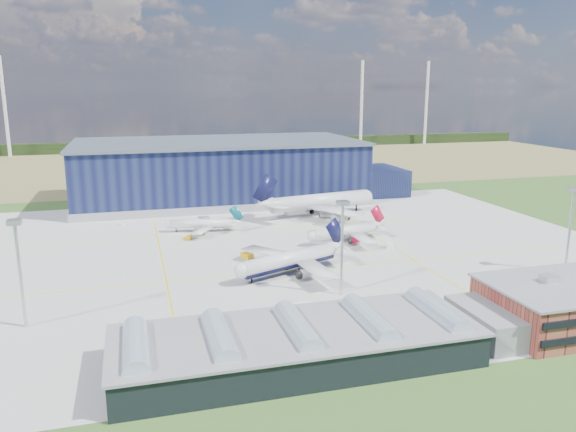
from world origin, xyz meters
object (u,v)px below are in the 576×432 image
at_px(airliner_widebody, 320,193).
at_px(gse_tug_a, 247,256).
at_px(gse_cart_b, 121,225).
at_px(hangar, 225,173).
at_px(gse_van_a, 300,310).
at_px(airliner_red, 344,226).
at_px(car_a, 403,314).
at_px(light_mast_east, 571,216).
at_px(car_b, 374,320).
at_px(gse_tug_c, 188,238).
at_px(gse_cart_a, 390,245).
at_px(light_mast_west, 18,256).
at_px(light_mast_center, 342,232).
at_px(airliner_regional, 201,219).
at_px(airliner_navy, 289,251).

distance_m(airliner_widebody, gse_tug_a, 61.67).
bearing_deg(gse_cart_b, hangar, -8.32).
distance_m(gse_van_a, gse_cart_b, 102.05).
xyz_separation_m(airliner_red, gse_tug_a, (-33.98, -9.69, -4.35)).
xyz_separation_m(airliner_red, car_a, (-9.93, -61.01, -4.51)).
relative_size(light_mast_east, gse_cart_b, 8.78).
xyz_separation_m(gse_van_a, gse_cart_b, (-38.48, 94.52, -0.73)).
distance_m(car_a, car_b, 7.66).
xyz_separation_m(hangar, gse_tug_a, (-8.77, -89.96, -10.85)).
distance_m(airliner_widebody, gse_tug_c, 57.95).
xyz_separation_m(hangar, airliner_red, (25.22, -80.27, -6.50)).
bearing_deg(gse_tug_a, car_b, -101.51).
bearing_deg(gse_cart_a, gse_van_a, -121.87).
bearing_deg(light_mast_west, gse_cart_a, 18.71).
xyz_separation_m(light_mast_center, gse_cart_a, (29.01, 33.52, -14.71)).
xyz_separation_m(light_mast_west, light_mast_center, (70.00, 0.00, 0.00)).
relative_size(light_mast_east, gse_cart_a, 6.88).
relative_size(airliner_regional, gse_tug_c, 9.32).
bearing_deg(gse_cart_b, gse_cart_a, -82.76).
bearing_deg(airliner_red, gse_tug_c, -33.35).
bearing_deg(airliner_red, hangar, -87.87).
relative_size(airliner_red, car_a, 8.85).
bearing_deg(airliner_red, car_a, 65.45).
bearing_deg(airliner_navy, light_mast_west, -6.69).
xyz_separation_m(airliner_widebody, gse_cart_a, (6.20, -48.63, -7.94)).
distance_m(light_mast_west, gse_cart_b, 88.24).
distance_m(light_mast_center, airliner_regional, 74.04).
bearing_deg(gse_cart_a, light_mast_west, -148.78).
relative_size(gse_van_a, car_a, 1.68).
bearing_deg(gse_cart_b, airliner_red, -80.36).
bearing_deg(airliner_widebody, gse_cart_a, -93.27).
bearing_deg(car_a, airliner_widebody, 1.29).
xyz_separation_m(light_mast_center, car_a, (8.10, -16.48, -14.83)).
height_order(airliner_red, airliner_regional, airliner_red).
bearing_deg(light_mast_center, airliner_red, 67.96).
xyz_separation_m(airliner_widebody, gse_van_a, (-35.92, -91.65, -7.37)).
xyz_separation_m(gse_tug_c, car_b, (30.85, -78.26, 0.02)).
bearing_deg(gse_cart_a, gse_tug_a, -169.16).
bearing_deg(gse_cart_a, hangar, 124.15).
relative_size(hangar, gse_tug_a, 39.31).
bearing_deg(gse_cart_a, light_mast_center, -118.35).
xyz_separation_m(hangar, car_b, (7.79, -142.80, -10.95)).
bearing_deg(airliner_widebody, airliner_navy, -126.19).
bearing_deg(airliner_widebody, light_mast_east, -73.35).
bearing_deg(car_b, light_mast_center, 20.45).
height_order(airliner_navy, car_b, airliner_navy).
bearing_deg(light_mast_center, light_mast_east, 0.00).
height_order(airliner_regional, gse_van_a, airliner_regional).
xyz_separation_m(airliner_navy, gse_tug_a, (-7.95, 16.84, -5.51)).
bearing_deg(light_mast_west, car_a, -11.91).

